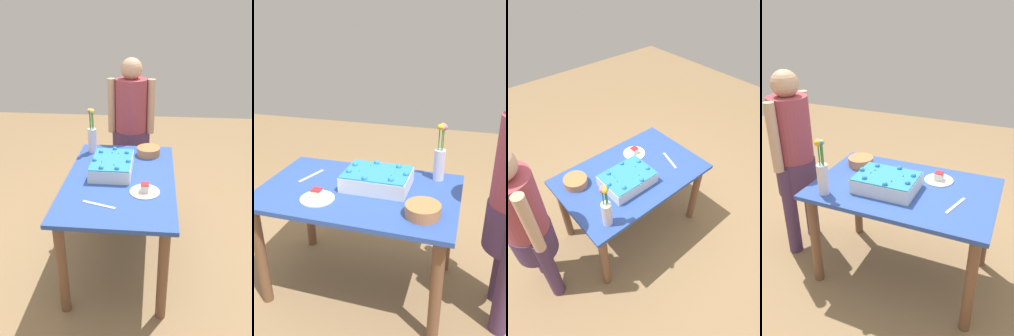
% 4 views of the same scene
% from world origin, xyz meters
% --- Properties ---
extents(ground_plane, '(8.00, 8.00, 0.00)m').
position_xyz_m(ground_plane, '(0.00, 0.00, 0.00)').
color(ground_plane, '#93724D').
extents(dining_table, '(1.26, 0.80, 0.76)m').
position_xyz_m(dining_table, '(0.00, 0.00, 0.62)').
color(dining_table, '#2F4FA7').
rests_on(dining_table, ground_plane).
extents(sheet_cake, '(0.42, 0.30, 0.13)m').
position_xyz_m(sheet_cake, '(0.10, 0.07, 0.81)').
color(sheet_cake, white).
rests_on(sheet_cake, dining_table).
extents(serving_plate_with_slice, '(0.21, 0.21, 0.07)m').
position_xyz_m(serving_plate_with_slice, '(-0.19, -0.19, 0.77)').
color(serving_plate_with_slice, white).
rests_on(serving_plate_with_slice, dining_table).
extents(cake_knife, '(0.09, 0.23, 0.00)m').
position_xyz_m(cake_knife, '(-0.38, 0.10, 0.76)').
color(cake_knife, silver).
rests_on(cake_knife, dining_table).
extents(flower_vase, '(0.07, 0.07, 0.39)m').
position_xyz_m(flower_vase, '(0.46, 0.29, 0.91)').
color(flower_vase, silver).
rests_on(flower_vase, dining_table).
extents(fruit_bowl, '(0.20, 0.20, 0.07)m').
position_xyz_m(fruit_bowl, '(0.44, -0.20, 0.79)').
color(fruit_bowl, '#C27945').
rests_on(fruit_bowl, dining_table).
extents(person_standing, '(0.31, 0.45, 1.49)m').
position_xyz_m(person_standing, '(0.93, -0.01, 0.85)').
color(person_standing, '#4A3055').
rests_on(person_standing, ground_plane).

